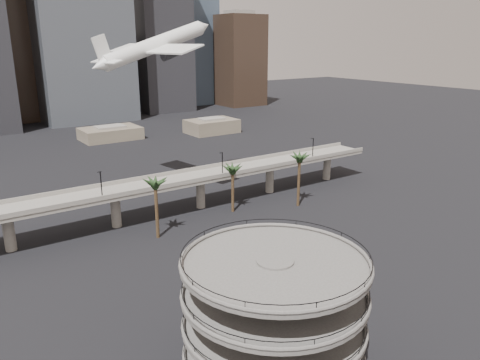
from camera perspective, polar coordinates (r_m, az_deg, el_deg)
ground at (r=73.22m, az=10.26°, el=-17.27°), size 700.00×700.00×0.00m
parking_ramp at (r=57.95m, az=4.16°, el=-15.40°), size 22.20×22.20×17.35m
overpass at (r=111.58m, az=-9.76°, el=-0.87°), size 130.00×9.30×14.70m
palm_trees at (r=108.32m, az=-0.79°, el=1.10°), size 42.40×10.40×14.00m
low_buildings at (r=194.84m, az=-18.94°, el=4.65°), size 135.00×27.50×6.80m
skyline at (r=265.70m, az=-22.78°, el=15.99°), size 269.00×86.00×117.41m
airborne_jet at (r=123.42m, az=-10.33°, el=15.82°), size 36.39×32.63×13.76m
car_a at (r=81.55m, az=2.15°, el=-12.51°), size 4.89×2.56×1.59m
car_b at (r=94.90m, az=12.65°, el=-8.52°), size 5.06×3.02×1.57m
car_c at (r=95.68m, az=12.09°, el=-8.27°), size 5.72×3.09×1.57m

